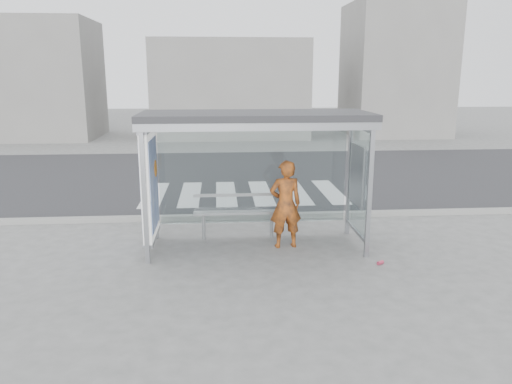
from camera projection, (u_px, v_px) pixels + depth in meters
ground at (256, 247)px, 9.78m from camera, size 80.00×80.00×0.00m
road at (240, 176)px, 16.57m from camera, size 30.00×10.00×0.01m
curb at (249, 216)px, 11.66m from camera, size 30.00×0.18×0.12m
crosswalk at (244, 193)px, 14.15m from camera, size 5.55×3.00×0.00m
bus_shelter at (236, 146)px, 9.36m from camera, size 4.25×1.65×2.62m
building_left at (36, 79)px, 25.79m from camera, size 6.00×5.00×6.00m
building_center at (230, 89)px, 26.66m from camera, size 8.00×5.00×5.00m
building_right at (395, 70)px, 27.11m from camera, size 5.00×5.00×7.00m
person at (285, 204)px, 9.60m from camera, size 0.67×0.48×1.72m
bench at (238, 212)px, 10.20m from camera, size 1.79×0.22×0.93m
soda_can at (380, 263)px, 8.88m from camera, size 0.14×0.12×0.07m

